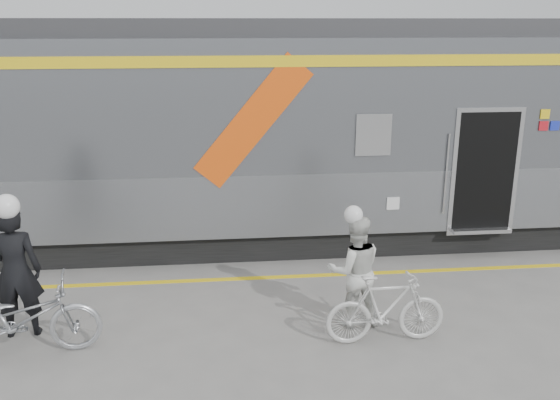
{
  "coord_description": "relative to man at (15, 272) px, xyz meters",
  "views": [
    {
      "loc": [
        -0.39,
        -6.8,
        4.05
      ],
      "look_at": [
        0.47,
        1.6,
        1.5
      ],
      "focal_mm": 38.0,
      "sensor_mm": 36.0,
      "label": 1
    }
  ],
  "objects": [
    {
      "name": "safety_strip",
      "position": [
        3.12,
        1.49,
        -0.91
      ],
      "size": [
        24.0,
        0.12,
        0.01
      ],
      "primitive_type": "cube",
      "color": "yellow",
      "rests_on": "ground"
    },
    {
      "name": "ground",
      "position": [
        3.12,
        -0.66,
        -0.91
      ],
      "size": [
        90.0,
        90.0,
        0.0
      ],
      "primitive_type": "plane",
      "color": "slate",
      "rests_on": "ground"
    },
    {
      "name": "woman",
      "position": [
        4.5,
        -0.14,
        -0.12
      ],
      "size": [
        0.78,
        0.61,
        1.57
      ],
      "primitive_type": "imported",
      "rotation": [
        0.0,
        0.0,
        3.16
      ],
      "color": "silver",
      "rests_on": "ground"
    },
    {
      "name": "bicycle_left",
      "position": [
        0.2,
        -0.55,
        -0.41
      ],
      "size": [
        1.98,
        0.92,
        1.0
      ],
      "primitive_type": "imported",
      "rotation": [
        0.0,
        0.0,
        1.71
      ],
      "color": "#B3B5BB",
      "rests_on": "ground"
    },
    {
      "name": "helmet_man",
      "position": [
        0.0,
        0.0,
        1.07
      ],
      "size": [
        0.32,
        0.32,
        0.32
      ],
      "primitive_type": "sphere",
      "color": "white",
      "rests_on": "man"
    },
    {
      "name": "bicycle_right",
      "position": [
        4.8,
        -0.69,
        -0.43
      ],
      "size": [
        1.6,
        0.48,
        0.95
      ],
      "primitive_type": "imported",
      "rotation": [
        0.0,
        0.0,
        1.59
      ],
      "color": "beige",
      "rests_on": "ground"
    },
    {
      "name": "train",
      "position": [
        5.06,
        3.53,
        1.14
      ],
      "size": [
        24.0,
        3.17,
        4.1
      ],
      "color": "black",
      "rests_on": "ground"
    },
    {
      "name": "helmet_woman",
      "position": [
        4.5,
        -0.14,
        0.79
      ],
      "size": [
        0.25,
        0.25,
        0.25
      ],
      "primitive_type": "sphere",
      "color": "white",
      "rests_on": "woman"
    },
    {
      "name": "man",
      "position": [
        0.0,
        0.0,
        0.0
      ],
      "size": [
        0.72,
        0.52,
        1.82
      ],
      "primitive_type": "imported",
      "rotation": [
        0.0,
        0.0,
        3.28
      ],
      "color": "black",
      "rests_on": "ground"
    }
  ]
}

